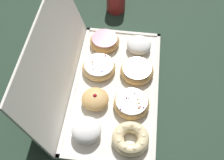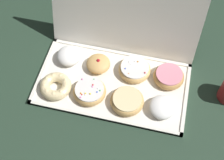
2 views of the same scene
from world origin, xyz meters
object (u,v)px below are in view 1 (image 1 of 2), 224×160
(glazed_ring_donut_2, at_px, (137,71))
(sprinkle_donut_6, at_px, (99,67))
(sprinkle_donut_1, at_px, (131,104))
(coffee_mug, at_px, (116,0))
(pink_frosted_donut_7, at_px, (105,41))
(jelly_filled_donut_5, at_px, (95,99))
(cruller_donut_0, at_px, (131,138))
(powdered_filled_donut_4, at_px, (86,130))
(powdered_filled_donut_3, at_px, (139,45))
(donut_box, at_px, (115,88))

(glazed_ring_donut_2, distance_m, sprinkle_donut_6, 0.13)
(sprinkle_donut_6, bearing_deg, sprinkle_donut_1, -136.94)
(sprinkle_donut_1, distance_m, coffee_mug, 0.50)
(glazed_ring_donut_2, relative_size, sprinkle_donut_6, 0.99)
(pink_frosted_donut_7, bearing_deg, jelly_filled_donut_5, -178.82)
(glazed_ring_donut_2, height_order, sprinkle_donut_6, sprinkle_donut_6)
(cruller_donut_0, distance_m, sprinkle_donut_1, 0.12)
(powdered_filled_donut_4, bearing_deg, sprinkle_donut_6, 0.03)
(jelly_filled_donut_5, relative_size, coffee_mug, 0.90)
(jelly_filled_donut_5, height_order, coffee_mug, coffee_mug)
(powdered_filled_donut_3, height_order, powdered_filled_donut_4, powdered_filled_donut_4)
(powdered_filled_donut_4, bearing_deg, glazed_ring_donut_2, -28.24)
(sprinkle_donut_6, bearing_deg, cruller_donut_0, -152.45)
(donut_box, distance_m, powdered_filled_donut_4, 0.20)
(glazed_ring_donut_2, height_order, jelly_filled_donut_5, jelly_filled_donut_5)
(donut_box, distance_m, powdered_filled_donut_3, 0.20)
(jelly_filled_donut_5, height_order, sprinkle_donut_6, jelly_filled_donut_5)
(donut_box, relative_size, coffee_mug, 5.51)
(sprinkle_donut_1, xyz_separation_m, powdered_filled_donut_4, (-0.11, 0.13, 0.01))
(donut_box, xyz_separation_m, powdered_filled_donut_4, (-0.18, 0.07, 0.03))
(cruller_donut_0, relative_size, pink_frosted_donut_7, 1.01)
(sprinkle_donut_6, distance_m, coffee_mug, 0.35)
(glazed_ring_donut_2, relative_size, powdered_filled_donut_3, 1.27)
(powdered_filled_donut_3, bearing_deg, powdered_filled_donut_4, 160.36)
(powdered_filled_donut_3, bearing_deg, sprinkle_donut_1, 178.75)
(sprinkle_donut_1, xyz_separation_m, jelly_filled_donut_5, (0.00, 0.12, 0.00))
(cruller_donut_0, relative_size, coffee_mug, 1.14)
(cruller_donut_0, xyz_separation_m, coffee_mug, (0.61, 0.11, 0.02))
(cruller_donut_0, bearing_deg, jelly_filled_donut_5, 45.72)
(donut_box, distance_m, sprinkle_donut_1, 0.09)
(coffee_mug, bearing_deg, powdered_filled_donut_3, -153.73)
(powdered_filled_donut_3, distance_m, jelly_filled_donut_5, 0.28)
(cruller_donut_0, xyz_separation_m, pink_frosted_donut_7, (0.38, 0.13, 0.00))
(sprinkle_donut_1, height_order, glazed_ring_donut_2, sprinkle_donut_1)
(cruller_donut_0, height_order, pink_frosted_donut_7, same)
(powdered_filled_donut_3, xyz_separation_m, jelly_filled_donut_5, (-0.26, 0.12, -0.00))
(glazed_ring_donut_2, bearing_deg, pink_frosted_donut_7, 46.27)
(cruller_donut_0, distance_m, coffee_mug, 0.62)
(sprinkle_donut_1, bearing_deg, powdered_filled_donut_3, -1.25)
(glazed_ring_donut_2, bearing_deg, powdered_filled_donut_4, 151.76)
(donut_box, relative_size, jelly_filled_donut_5, 6.11)
(donut_box, bearing_deg, cruller_donut_0, -160.48)
(jelly_filled_donut_5, height_order, pink_frosted_donut_7, jelly_filled_donut_5)
(donut_box, distance_m, jelly_filled_donut_5, 0.09)
(sprinkle_donut_1, xyz_separation_m, pink_frosted_donut_7, (0.26, 0.12, 0.00))
(donut_box, height_order, jelly_filled_donut_5, jelly_filled_donut_5)
(donut_box, distance_m, glazed_ring_donut_2, 0.10)
(sprinkle_donut_1, xyz_separation_m, glazed_ring_donut_2, (0.14, -0.01, 0.00))
(jelly_filled_donut_5, xyz_separation_m, coffee_mug, (0.48, -0.01, 0.02))
(cruller_donut_0, relative_size, glazed_ring_donut_2, 0.96)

